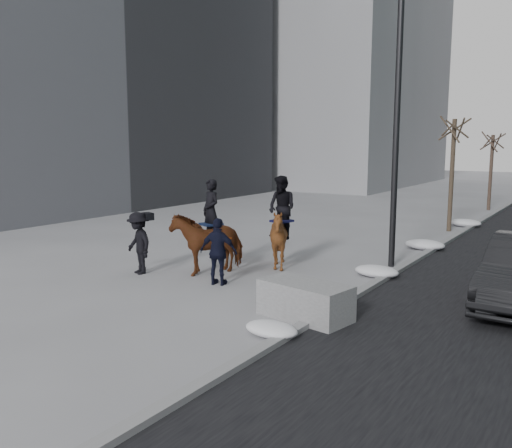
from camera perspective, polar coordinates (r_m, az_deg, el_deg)
The scene contains 12 objects.
ground at distance 13.94m, azimuth -2.74°, elevation -6.74°, with size 120.00×120.00×0.00m, color gray.
curb at distance 21.72m, azimuth 19.81°, elevation -1.47°, with size 0.25×90.00×0.12m, color gray.
building_left at distance 34.63m, azimuth -19.59°, elevation 18.72°, with size 12.00×26.00×20.00m, color #595960.
planter at distance 11.58m, azimuth 5.19°, elevation -8.01°, with size 1.93×0.96×0.77m, color gray.
tree_near at distance 23.63m, azimuth 19.94°, elevation 5.40°, with size 1.20×1.20×5.10m, color #3B2C22, non-canonical shape.
tree_far at distance 31.83m, azimuth 23.50°, elevation 5.37°, with size 1.20×1.20×4.48m, color #32231E, non-canonical shape.
mounted_left at distance 15.51m, azimuth -5.03°, elevation -1.44°, with size 1.63×2.24×2.64m.
mounted_right at distance 15.79m, azimuth 2.50°, elevation -0.83°, with size 1.76×1.90×2.72m.
feeder at distance 14.06m, azimuth -3.96°, elevation -2.93°, with size 1.10×0.97×1.75m.
camera_crew at distance 15.56m, azimuth -12.25°, elevation -1.94°, with size 1.29×1.00×1.75m.
lamppost at distance 16.51m, azimuth 14.84°, elevation 12.90°, with size 0.25×1.63×9.09m.
snow_piles at distance 18.66m, azimuth 16.52°, elevation -2.60°, with size 1.35×16.85×0.34m.
Camera 1 is at (7.95, -10.82, 3.72)m, focal length 38.00 mm.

